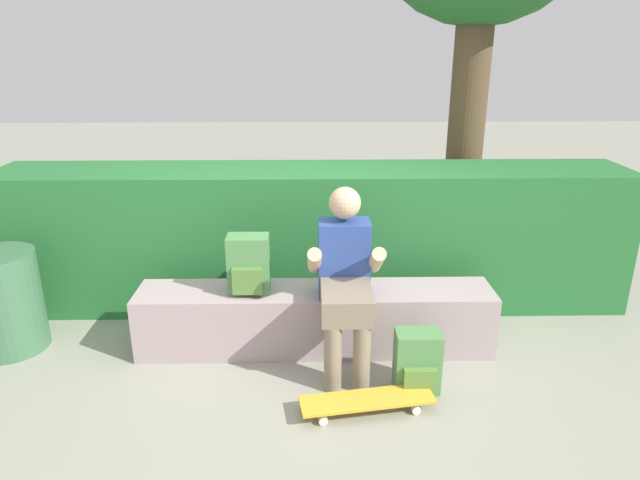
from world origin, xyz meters
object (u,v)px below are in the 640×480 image
at_px(skateboard_near_person, 367,400).
at_px(trash_bin, 4,302).
at_px(bench_main, 315,319).
at_px(person_skater, 345,275).
at_px(backpack_on_bench, 248,265).
at_px(backpack_on_ground, 417,363).

distance_m(skateboard_near_person, trash_bin, 2.62).
xyz_separation_m(bench_main, person_skater, (0.19, -0.21, 0.42)).
bearing_deg(bench_main, skateboard_near_person, -68.28).
bearing_deg(trash_bin, backpack_on_bench, -1.57).
bearing_deg(trash_bin, skateboard_near_person, -17.62).
distance_m(person_skater, backpack_on_ground, 0.71).
distance_m(bench_main, skateboard_near_person, 0.82).
xyz_separation_m(skateboard_near_person, backpack_on_ground, (0.33, 0.22, 0.12)).
distance_m(backpack_on_bench, backpack_on_ground, 1.29).
bearing_deg(backpack_on_bench, trash_bin, 178.43).
bearing_deg(backpack_on_bench, person_skater, -17.04).
distance_m(bench_main, trash_bin, 2.19).
bearing_deg(skateboard_near_person, backpack_on_ground, 33.26).
bearing_deg(skateboard_near_person, backpack_on_bench, 135.47).
bearing_deg(backpack_on_bench, backpack_on_ground, -25.74).
height_order(bench_main, skateboard_near_person, bench_main).
relative_size(bench_main, person_skater, 2.07).
distance_m(backpack_on_ground, trash_bin, 2.88).
bearing_deg(bench_main, person_skater, -47.11).
xyz_separation_m(skateboard_near_person, backpack_on_bench, (-0.75, 0.74, 0.57)).
bearing_deg(skateboard_near_person, trash_bin, 162.38).
bearing_deg(person_skater, trash_bin, 174.10).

